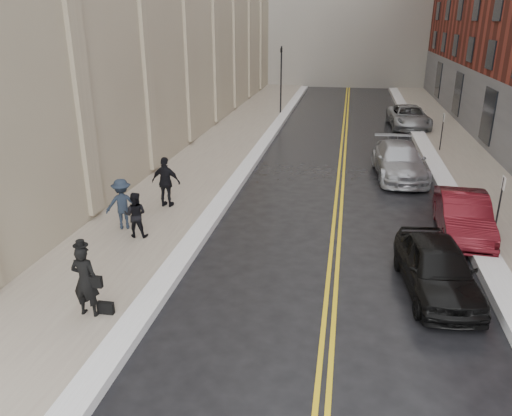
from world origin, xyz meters
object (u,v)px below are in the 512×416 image
at_px(car_maroon, 463,215).
at_px(car_silver_near, 399,161).
at_px(car_black, 437,268).
at_px(car_silver_far, 409,117).
at_px(pedestrian_c, 166,182).
at_px(pedestrian_b, 122,204).
at_px(pedestrian_a, 135,215).
at_px(pedestrian_main, 85,281).

relative_size(car_maroon, car_silver_near, 0.83).
bearing_deg(car_black, car_silver_far, 80.11).
height_order(car_black, car_maroon, car_black).
xyz_separation_m(car_maroon, car_silver_near, (-1.60, 6.80, 0.05)).
bearing_deg(car_maroon, car_black, -106.84).
bearing_deg(car_maroon, pedestrian_c, 179.76).
relative_size(car_maroon, pedestrian_c, 2.26).
relative_size(car_black, pedestrian_b, 2.41).
bearing_deg(car_silver_near, pedestrian_c, -150.48).
relative_size(car_silver_far, pedestrian_b, 2.99).
xyz_separation_m(car_maroon, pedestrian_a, (-11.01, -2.45, 0.20)).
bearing_deg(pedestrian_c, car_maroon, -178.60).
height_order(car_black, pedestrian_main, pedestrian_main).
bearing_deg(car_silver_far, pedestrian_b, -123.56).
height_order(car_silver_near, car_silver_far, car_silver_near).
relative_size(car_maroon, car_silver_far, 0.83).
xyz_separation_m(car_silver_near, pedestrian_a, (-9.41, -9.25, 0.15)).
height_order(pedestrian_main, pedestrian_c, pedestrian_c).
xyz_separation_m(car_maroon, pedestrian_b, (-11.74, -1.85, 0.32)).
height_order(car_silver_far, pedestrian_main, pedestrian_main).
xyz_separation_m(car_maroon, car_silver_far, (0.00, 18.80, 0.01)).
relative_size(car_silver_near, pedestrian_main, 2.85).
bearing_deg(pedestrian_c, car_silver_far, -116.87).
bearing_deg(car_silver_far, car_maroon, -93.92).
xyz_separation_m(car_silver_near, car_silver_far, (1.60, 12.00, -0.03)).
bearing_deg(car_maroon, pedestrian_a, -164.90).
distance_m(car_silver_near, pedestrian_main, 16.49).
xyz_separation_m(car_black, pedestrian_a, (-9.53, 1.77, 0.19)).
distance_m(car_black, car_silver_far, 23.06).
distance_m(pedestrian_a, pedestrian_b, 0.96).
bearing_deg(car_silver_far, pedestrian_c, -124.99).
height_order(car_silver_far, pedestrian_a, pedestrian_a).
bearing_deg(car_silver_near, pedestrian_main, -125.88).
height_order(car_maroon, car_silver_far, car_silver_far).
distance_m(car_silver_near, pedestrian_b, 13.33).
xyz_separation_m(car_silver_far, pedestrian_c, (-11.00, -18.26, 0.39)).
relative_size(pedestrian_a, pedestrian_b, 0.87).
xyz_separation_m(car_silver_far, pedestrian_b, (-11.74, -20.65, 0.30)).
distance_m(car_maroon, pedestrian_c, 11.02).
distance_m(pedestrian_b, pedestrian_c, 2.50).
relative_size(car_silver_near, pedestrian_a, 3.44).
relative_size(car_maroon, pedestrian_main, 2.37).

